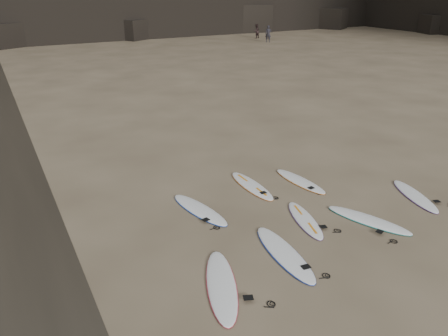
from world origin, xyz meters
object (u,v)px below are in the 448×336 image
(person_a, at_px, (268,34))
(surfboard_3, at_px, (368,220))
(surfboard_2, at_px, (305,220))
(surfboard_4, at_px, (415,196))
(surfboard_1, at_px, (284,253))
(surfboard_5, at_px, (200,209))
(surfboard_7, at_px, (300,181))
(person_b, at_px, (256,31))
(surfboard_0, at_px, (221,285))
(surfboard_6, at_px, (252,185))

(person_a, bearing_deg, surfboard_3, -76.87)
(surfboard_2, relative_size, surfboard_4, 0.94)
(surfboard_1, relative_size, person_a, 1.50)
(surfboard_3, distance_m, surfboard_5, 5.04)
(surfboard_5, bearing_deg, surfboard_7, -8.36)
(surfboard_4, height_order, surfboard_5, surfboard_5)
(surfboard_5, relative_size, person_b, 1.55)
(surfboard_5, bearing_deg, surfboard_0, -118.90)
(surfboard_2, xyz_separation_m, person_a, (21.75, 34.57, 0.88))
(person_a, bearing_deg, surfboard_0, -82.40)
(surfboard_3, height_order, person_b, person_b)
(surfboard_7, xyz_separation_m, person_a, (20.22, 32.34, 0.88))
(surfboard_2, distance_m, person_b, 44.60)
(surfboard_4, height_order, person_a, person_a)
(surfboard_1, relative_size, surfboard_3, 1.08)
(surfboard_4, bearing_deg, person_a, 82.18)
(surfboard_4, xyz_separation_m, surfboard_7, (-2.61, 2.70, -0.00))
(surfboard_1, bearing_deg, surfboard_6, 76.25)
(surfboard_3, distance_m, surfboard_7, 3.14)
(surfboard_1, distance_m, person_a, 42.64)
(surfboard_3, bearing_deg, surfboard_4, -11.42)
(surfboard_1, height_order, surfboard_7, surfboard_1)
(person_a, bearing_deg, surfboard_7, -79.33)
(person_b, bearing_deg, surfboard_7, 46.49)
(surfboard_2, xyz_separation_m, surfboard_6, (-0.16, 2.72, 0.00))
(surfboard_1, height_order, surfboard_3, surfboard_1)
(surfboard_5, xyz_separation_m, surfboard_6, (2.31, 0.69, -0.00))
(surfboard_4, bearing_deg, person_b, 83.51)
(surfboard_0, height_order, person_a, person_a)
(surfboard_0, bearing_deg, surfboard_1, 31.95)
(surfboard_2, xyz_separation_m, surfboard_4, (4.14, -0.47, 0.00))
(surfboard_2, bearing_deg, surfboard_0, -141.61)
(surfboard_5, xyz_separation_m, person_b, (25.05, 36.42, 0.78))
(surfboard_4, relative_size, person_a, 1.31)
(surfboard_1, xyz_separation_m, surfboard_6, (1.40, 3.85, -0.00))
(person_a, bearing_deg, surfboard_2, -79.49)
(person_a, relative_size, person_b, 1.12)
(person_a, bearing_deg, surfboard_5, -83.97)
(surfboard_0, distance_m, surfboard_3, 5.24)
(surfboard_1, relative_size, surfboard_6, 1.10)
(surfboard_4, height_order, surfboard_6, surfboard_6)
(surfboard_5, xyz_separation_m, person_a, (24.22, 32.54, 0.88))
(surfboard_5, relative_size, surfboard_7, 1.06)
(surfboard_4, relative_size, surfboard_6, 0.96)
(surfboard_0, relative_size, surfboard_1, 0.99)
(surfboard_6, bearing_deg, person_b, 58.12)
(surfboard_4, distance_m, surfboard_6, 5.35)
(surfboard_3, height_order, surfboard_4, surfboard_3)
(surfboard_4, bearing_deg, surfboard_7, 152.80)
(person_a, bearing_deg, surfboard_6, -81.83)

